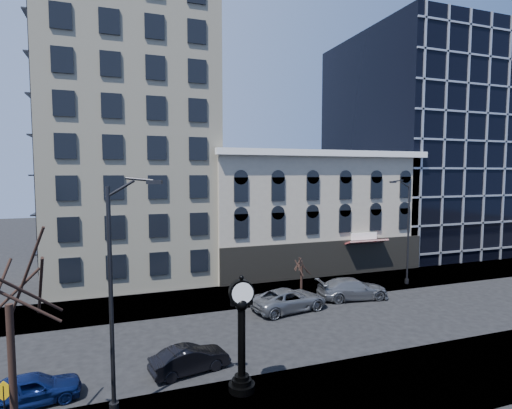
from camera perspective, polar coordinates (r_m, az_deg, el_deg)
name	(u,v)px	position (r m, az deg, el deg)	size (l,w,h in m)	color
ground	(247,336)	(26.54, -1.28, -18.28)	(160.00, 160.00, 0.00)	black
sidewalk_far	(217,298)	(33.75, -5.61, -13.14)	(160.00, 6.00, 0.12)	gray
sidewalk_near	(303,404)	(19.87, 6.74, -26.47)	(160.00, 6.00, 0.12)	gray
cream_tower	(129,81)	(43.13, -17.71, 16.40)	(15.90, 15.40, 42.50)	beige
victorian_row	(306,212)	(43.99, 7.18, -1.11)	(22.60, 11.19, 12.50)	#A79D89
glass_office	(422,146)	(59.42, 22.68, 7.75)	(20.00, 20.15, 28.00)	black
street_clock	(242,339)	(19.52, -2.07, -18.65)	(1.25, 1.25, 5.49)	black
street_lamp_near	(127,234)	(17.20, -17.92, -3.97)	(2.54, 1.13, 10.19)	black
street_lamp_far	(403,204)	(38.29, 20.25, 0.03)	(2.52, 0.40, 9.74)	black
bare_tree_near	(7,269)	(16.24, -32.00, -7.86)	(5.30, 5.30, 9.09)	black
bare_tree_far	(302,261)	(34.35, 6.53, -7.99)	(2.12, 2.12, 3.65)	black
warning_sign	(4,400)	(19.19, -32.33, -22.54)	(0.78, 0.09, 2.39)	black
car_near_a	(31,389)	(21.93, -29.48, -21.98)	(1.66, 4.13, 1.41)	#0C194C
car_near_b	(190,359)	(22.38, -9.42, -20.97)	(1.42, 4.08, 1.34)	black
car_far_a	(289,300)	(30.84, 4.76, -13.39)	(2.70, 5.85, 1.62)	#595B60
car_far_b	(352,289)	(34.25, 13.62, -11.60)	(2.37, 5.83, 1.69)	#595B60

